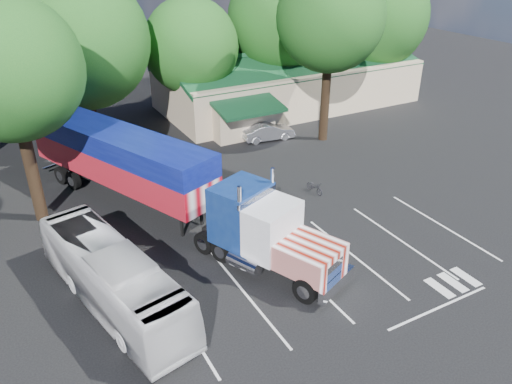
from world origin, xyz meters
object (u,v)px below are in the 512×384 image
woman (277,201)px  silver_sedan (268,132)px  tour_bus (113,278)px  bicycle (315,187)px  semi_truck (153,173)px

woman → silver_sedan: woman is taller
tour_bus → bicycle: bearing=6.4°
bicycle → tour_bus: tour_bus is taller
semi_truck → bicycle: semi_truck is taller
woman → bicycle: (3.48, 1.00, -0.34)m
bicycle → woman: bearing=-168.4°
woman → bicycle: 3.63m
bicycle → tour_bus: size_ratio=0.15×
bicycle → tour_bus: (-14.15, -4.76, 1.07)m
bicycle → silver_sedan: silver_sedan is taller
bicycle → silver_sedan: size_ratio=0.36×
woman → silver_sedan: size_ratio=0.35×
semi_truck → silver_sedan: 14.05m
bicycle → tour_bus: bearing=-165.8°
semi_truck → tour_bus: (-4.26, -7.00, -1.22)m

